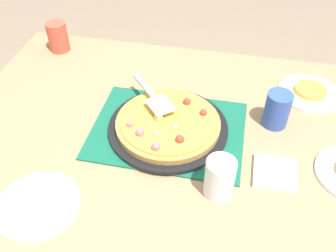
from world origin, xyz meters
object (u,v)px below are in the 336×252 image
at_px(pizza, 168,123).
at_px(cup_near, 277,109).
at_px(pizza_pan, 168,128).
at_px(served_slice_left, 311,90).
at_px(plate_near_left, 310,93).
at_px(cup_far, 220,178).
at_px(pizza_server, 153,97).
at_px(cup_corner, 58,37).
at_px(napkin_stack, 275,172).
at_px(plate_side, 38,205).

height_order(pizza, cup_near, cup_near).
relative_size(pizza_pan, cup_near, 3.17).
bearing_deg(served_slice_left, pizza_pan, -147.73).
bearing_deg(pizza, served_slice_left, 32.39).
height_order(plate_near_left, served_slice_left, served_slice_left).
distance_m(cup_far, pizza_server, 0.37).
bearing_deg(pizza, plate_near_left, 32.39).
distance_m(plate_near_left, served_slice_left, 0.01).
height_order(cup_far, cup_corner, same).
height_order(served_slice_left, napkin_stack, served_slice_left).
bearing_deg(cup_far, cup_corner, 140.52).
xyz_separation_m(served_slice_left, napkin_stack, (-0.12, -0.40, -0.01)).
bearing_deg(pizza_server, napkin_stack, -25.22).
relative_size(pizza_pan, pizza_server, 1.88).
height_order(plate_side, cup_corner, cup_corner).
bearing_deg(cup_near, pizza_server, -175.59).
relative_size(served_slice_left, cup_corner, 0.92).
distance_m(plate_near_left, pizza_server, 0.57).
xyz_separation_m(served_slice_left, cup_near, (-0.13, -0.18, 0.04)).
height_order(pizza_pan, pizza, pizza).
height_order(plate_near_left, pizza_server, pizza_server).
distance_m(pizza, served_slice_left, 0.54).
relative_size(pizza, cup_far, 2.75).
distance_m(pizza_server, napkin_stack, 0.44).
height_order(pizza_pan, plate_near_left, pizza_pan).
xyz_separation_m(pizza, cup_near, (0.33, 0.11, 0.03)).
distance_m(cup_near, cup_far, 0.35).
bearing_deg(pizza_server, plate_side, -116.46).
xyz_separation_m(cup_near, pizza_server, (-0.39, -0.03, 0.01)).
distance_m(plate_near_left, cup_corner, 1.00).
distance_m(pizza, cup_near, 0.35).
distance_m(plate_side, cup_corner, 0.78).
distance_m(pizza, cup_corner, 0.66).
bearing_deg(napkin_stack, plate_side, -158.71).
height_order(pizza_pan, plate_side, pizza_pan).
bearing_deg(pizza_pan, cup_near, 17.50).
distance_m(pizza_pan, cup_far, 0.28).
bearing_deg(pizza, cup_corner, 144.35).
height_order(plate_side, cup_far, cup_far).
relative_size(pizza_pan, cup_far, 3.17).
bearing_deg(pizza_pan, napkin_stack, -18.79).
height_order(pizza, plate_near_left, pizza).
height_order(served_slice_left, pizza_server, pizza_server).
bearing_deg(served_slice_left, pizza_server, -157.62).
xyz_separation_m(pizza, pizza_server, (-0.06, 0.08, 0.04)).
bearing_deg(napkin_stack, pizza_pan, 161.21).
bearing_deg(plate_near_left, pizza_pan, -147.73).
bearing_deg(cup_near, plate_side, -143.10).
bearing_deg(cup_near, pizza_pan, -162.50).
relative_size(plate_side, cup_near, 1.83).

